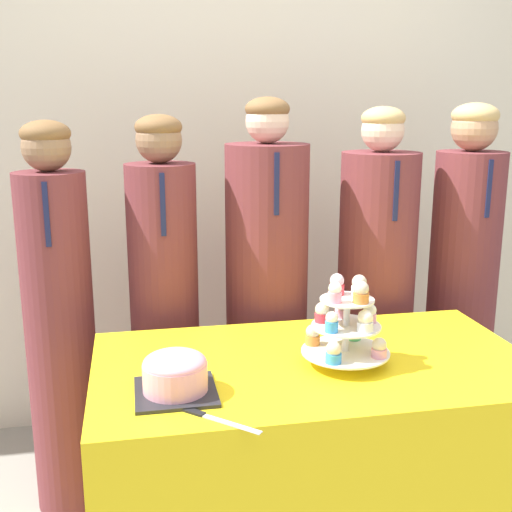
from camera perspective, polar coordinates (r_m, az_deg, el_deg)
wall_back at (r=3.08m, az=-1.34°, el=10.10°), size 9.00×0.06×2.70m
table at (r=2.15m, az=5.00°, el=-18.82°), size 1.32×0.73×0.77m
round_cake at (r=1.74m, az=-7.20°, el=-10.28°), size 0.22×0.22×0.12m
cake_knife at (r=1.64m, az=-4.46°, el=-14.01°), size 0.19×0.18×0.01m
cupcake_stand at (r=1.91m, az=8.05°, el=-5.83°), size 0.26×0.26×0.27m
student_0 at (r=2.49m, az=-17.02°, el=-6.31°), size 0.25×0.26×1.48m
student_1 at (r=2.48m, az=-8.07°, el=-5.85°), size 0.26×0.26×1.49m
student_2 at (r=2.52m, az=0.95°, el=-5.10°), size 0.32×0.32×1.55m
student_3 at (r=2.65m, az=10.50°, el=-4.71°), size 0.31×0.31×1.52m
student_4 at (r=2.81m, az=17.76°, el=-3.68°), size 0.28×0.28×1.53m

